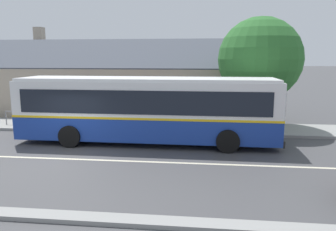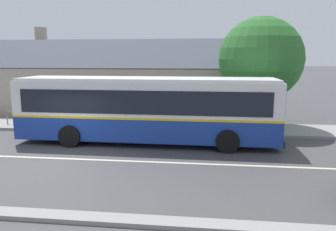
{
  "view_description": "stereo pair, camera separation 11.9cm",
  "coord_description": "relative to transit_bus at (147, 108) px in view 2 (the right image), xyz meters",
  "views": [
    {
      "loc": [
        5.76,
        -12.02,
        3.99
      ],
      "look_at": [
        4.08,
        2.89,
        1.33
      ],
      "focal_mm": 35.0,
      "sensor_mm": 36.0,
      "label": 1
    },
    {
      "loc": [
        5.88,
        -12.01,
        3.99
      ],
      "look_at": [
        4.08,
        2.89,
        1.33
      ],
      "focal_mm": 35.0,
      "sensor_mm": 36.0,
      "label": 2
    }
  ],
  "objects": [
    {
      "name": "sidewalk_far",
      "position": [
        -3.1,
        3.1,
        -1.58
      ],
      "size": [
        60.0,
        3.0,
        0.15
      ],
      "primitive_type": "cube",
      "color": "gray",
      "rests_on": "ground"
    },
    {
      "name": "ground_plane",
      "position": [
        -3.1,
        -2.9,
        -1.66
      ],
      "size": [
        300.0,
        300.0,
        0.0
      ],
      "primitive_type": "plane",
      "color": "#424244"
    },
    {
      "name": "bench_down_street",
      "position": [
        -1.68,
        2.43,
        -1.08
      ],
      "size": [
        1.82,
        0.51,
        0.94
      ],
      "color": "brown",
      "rests_on": "sidewalk_far"
    },
    {
      "name": "transit_bus",
      "position": [
        0.0,
        0.0,
        0.0
      ],
      "size": [
        12.09,
        2.87,
        3.07
      ],
      "color": "navy",
      "rests_on": "ground"
    },
    {
      "name": "bench_by_building",
      "position": [
        -5.55,
        2.73,
        -1.09
      ],
      "size": [
        1.64,
        0.51,
        0.94
      ],
      "color": "brown",
      "rests_on": "sidewalk_far"
    },
    {
      "name": "lane_divider_stripe",
      "position": [
        -3.1,
        -2.9,
        -1.65
      ],
      "size": [
        60.0,
        0.16,
        0.01
      ],
      "primitive_type": "cube",
      "color": "beige",
      "rests_on": "ground"
    },
    {
      "name": "street_tree_primary",
      "position": [
        5.7,
        4.05,
        2.24
      ],
      "size": [
        4.66,
        4.66,
        6.23
      ],
      "color": "#4C3828",
      "rests_on": "ground"
    },
    {
      "name": "bike_rack",
      "position": [
        -8.31,
        2.71,
        -0.97
      ],
      "size": [
        1.16,
        0.06,
        0.78
      ],
      "color": "slate",
      "rests_on": "sidewalk_far"
    },
    {
      "name": "community_building",
      "position": [
        -5.16,
        10.05,
        0.11
      ],
      "size": [
        20.98,
        9.38,
        6.41
      ],
      "color": "tan",
      "rests_on": "ground"
    },
    {
      "name": "bus_stop_sign",
      "position": [
        6.49,
        2.09,
        -0.02
      ],
      "size": [
        0.36,
        0.07,
        2.4
      ],
      "color": "gray",
      "rests_on": "sidewalk_far"
    }
  ]
}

